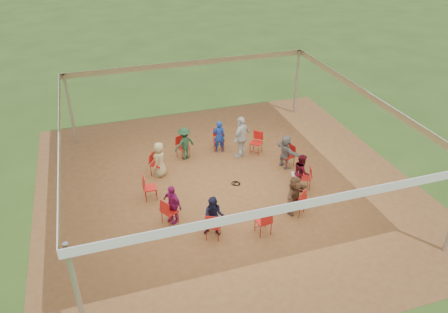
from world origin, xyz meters
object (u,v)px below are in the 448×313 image
object	(u,v)px
chair_7	(170,211)
person_seated_6	(214,217)
person_seated_3	(185,143)
person_seated_7	(294,195)
person_seated_1	(286,152)
person_seated_2	(219,136)
chair_6	(150,188)
laptop	(297,173)
cable_coil	(236,184)
chair_1	(288,156)
chair_5	(157,164)
chair_4	(183,147)
standing_person	(241,137)
chair_3	(219,140)
chair_10	(297,202)
chair_9	(263,221)
person_seated_0	(301,172)
chair_0	(304,177)
chair_8	(213,225)
chair_2	(256,143)
person_seated_5	(172,204)
person_seated_4	(160,159)

from	to	relation	value
chair_7	person_seated_6	world-z (taller)	person_seated_6
person_seated_3	person_seated_7	xyz separation A→B (m)	(2.55, -4.40, 0.00)
person_seated_1	person_seated_3	distance (m)	3.88
person_seated_2	person_seated_6	bearing A→B (deg)	81.82
chair_6	person_seated_7	distance (m)	4.79
chair_6	laptop	size ratio (longest dim) A/B	2.31
cable_coil	chair_1	bearing A→B (deg)	14.09
chair_5	chair_7	bearing A→B (deg)	32.73
chair_4	chair_6	size ratio (longest dim) A/B	1.00
standing_person	chair_3	bearing A→B (deg)	-87.27
chair_5	chair_10	distance (m)	5.32
chair_4	chair_5	world-z (taller)	same
chair_9	person_seated_6	world-z (taller)	person_seated_6
chair_3	chair_9	size ratio (longest dim) A/B	1.00
chair_10	person_seated_0	bearing A→B (deg)	20.81
chair_0	chair_3	world-z (taller)	same
laptop	person_seated_7	bearing A→B (deg)	169.94
chair_1	chair_8	size ratio (longest dim) A/B	1.00
chair_2	chair_5	world-z (taller)	same
person_seated_3	person_seated_5	distance (m)	3.88
chair_6	person_seated_3	xyz separation A→B (m)	(1.73, 2.26, 0.22)
chair_8	laptop	bearing A→B (deg)	51.83
chair_0	person_seated_3	size ratio (longest dim) A/B	0.67
chair_1	person_seated_6	size ratio (longest dim) A/B	0.67
person_seated_1	person_seated_3	world-z (taller)	same
chair_7	person_seated_1	xyz separation A→B (m)	(4.82, 1.96, 0.22)
chair_2	cable_coil	xyz separation A→B (m)	(-1.49, -1.87, -0.43)
chair_5	chair_8	world-z (taller)	same
chair_5	chair_6	bearing A→B (deg)	16.36
person_seated_3	chair_6	bearing A→B (deg)	30.69
chair_8	person_seated_1	world-z (taller)	person_seated_1
chair_6	cable_coil	world-z (taller)	chair_6
person_seated_3	chair_3	bearing A→B (deg)	168.08
chair_10	chair_4	bearing A→B (deg)	81.82
chair_2	person_seated_6	size ratio (longest dim) A/B	0.67
chair_1	chair_2	size ratio (longest dim) A/B	1.00
person_seated_4	person_seated_7	world-z (taller)	same
chair_1	chair_8	bearing A→B (deg)	114.55
chair_6	person_seated_4	xyz separation A→B (m)	(0.59, 1.36, 0.22)
chair_7	chair_9	size ratio (longest dim) A/B	1.00
chair_3	chair_8	world-z (taller)	same
chair_1	person_seated_4	world-z (taller)	person_seated_4
chair_2	person_seated_1	world-z (taller)	person_seated_1
person_seated_1	person_seated_5	xyz separation A→B (m)	(-4.72, -1.90, 0.00)
chair_8	person_seated_1	size ratio (longest dim) A/B	0.67
chair_3	chair_4	xyz separation A→B (m)	(-1.51, -0.15, 0.00)
chair_4	chair_10	distance (m)	5.32
chair_4	chair_5	distance (m)	1.51
person_seated_1	person_seated_4	bearing A→B (deg)	65.45
chair_6	person_seated_3	bearing A→B (deg)	145.24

